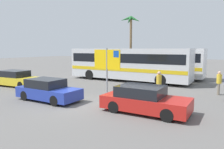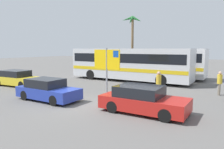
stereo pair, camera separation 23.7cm
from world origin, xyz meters
The scene contains 10 objects.
ground centered at (0.00, 0.00, 0.00)m, with size 120.00×120.00×0.00m, color #605E5B.
bus_front_coach centered at (-1.44, 9.46, 1.78)m, with size 12.05×2.68×3.17m.
bus_rear_coach centered at (-0.88, 13.14, 1.78)m, with size 12.05×2.68×3.17m.
ferry_sign centered at (0.27, 2.93, 2.33)m, with size 2.19×0.33×3.20m.
car_red centered at (3.97, 0.45, 0.64)m, with size 4.28×1.91×1.32m.
car_yellow centered at (-8.25, 1.92, 0.64)m, with size 4.56×2.05×1.32m.
car_blue centered at (-2.05, -0.25, 0.63)m, with size 4.09×1.72×1.32m.
pedestrian_crossing_lot centered at (3.60, 3.80, 1.02)m, with size 0.32×0.32×1.73m.
pedestrian_by_bus centered at (6.84, 6.82, 0.96)m, with size 0.32×0.32×1.64m.
palm_tree_seaside centered at (-4.85, 17.22, 5.85)m, with size 2.75×2.77×7.54m.
Camera 2 is at (8.05, -9.14, 3.16)m, focal length 34.08 mm.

